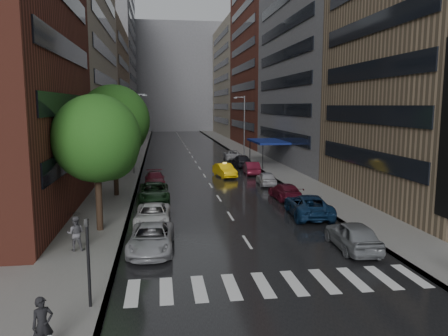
% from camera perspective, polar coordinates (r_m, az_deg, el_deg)
% --- Properties ---
extents(ground, '(220.00, 220.00, 0.00)m').
position_cam_1_polar(ground, '(21.72, 5.18, -12.83)').
color(ground, gray).
rests_on(ground, ground).
extents(road, '(14.00, 140.00, 0.01)m').
position_cam_1_polar(road, '(70.29, -4.40, 1.84)').
color(road, black).
rests_on(road, ground).
extents(sidewalk_left, '(4.00, 140.00, 0.15)m').
position_cam_1_polar(sidewalk_left, '(70.23, -11.75, 1.74)').
color(sidewalk_left, gray).
rests_on(sidewalk_left, ground).
extents(sidewalk_right, '(4.00, 140.00, 0.15)m').
position_cam_1_polar(sidewalk_right, '(71.46, 2.82, 2.02)').
color(sidewalk_right, gray).
rests_on(sidewalk_right, ground).
extents(crosswalk, '(13.15, 2.80, 0.01)m').
position_cam_1_polar(crosswalk, '(19.97, 7.15, -14.76)').
color(crosswalk, silver).
rests_on(crosswalk, ground).
extents(buildings_left, '(8.00, 108.00, 38.00)m').
position_cam_1_polar(buildings_left, '(79.55, -16.17, 13.82)').
color(buildings_left, maroon).
rests_on(buildings_left, ground).
extents(buildings_right, '(8.05, 109.10, 36.00)m').
position_cam_1_polar(buildings_right, '(79.25, 6.31, 13.42)').
color(buildings_right, '#937A5B').
rests_on(buildings_right, ground).
extents(building_far, '(40.00, 14.00, 32.00)m').
position_cam_1_polar(building_far, '(138.02, -6.51, 11.58)').
color(building_far, slate).
rests_on(building_far, ground).
extents(tree_near, '(5.31, 5.31, 8.46)m').
position_cam_1_polar(tree_near, '(27.32, -16.32, 3.70)').
color(tree_near, '#382619').
rests_on(tree_near, ground).
extents(tree_mid, '(5.96, 5.96, 9.49)m').
position_cam_1_polar(tree_mid, '(37.82, -14.18, 6.02)').
color(tree_mid, '#382619').
rests_on(tree_mid, ground).
extents(tree_far, '(4.82, 4.82, 7.67)m').
position_cam_1_polar(tree_far, '(52.79, -12.53, 5.27)').
color(tree_far, '#382619').
rests_on(tree_far, ground).
extents(taxi, '(2.30, 4.61, 1.45)m').
position_cam_1_polar(taxi, '(47.66, 0.09, -0.30)').
color(taxi, yellow).
rests_on(taxi, ground).
extents(parked_cars_left, '(2.63, 24.36, 1.48)m').
position_cam_1_polar(parked_cars_left, '(32.54, -9.21, -4.46)').
color(parked_cars_left, '#9A9BA0').
rests_on(parked_cars_left, ground).
extents(parked_cars_right, '(3.14, 44.57, 1.60)m').
position_cam_1_polar(parked_cars_right, '(42.52, 5.66, -1.35)').
color(parked_cars_right, slate).
rests_on(parked_cars_right, ground).
extents(ped_bag_walker, '(0.79, 0.71, 1.81)m').
position_cam_1_polar(ped_bag_walker, '(15.36, -22.56, -18.55)').
color(ped_bag_walker, black).
rests_on(ped_bag_walker, sidewalk_left).
extents(ped_black_umbrella, '(0.96, 0.98, 2.09)m').
position_cam_1_polar(ped_black_umbrella, '(24.47, -18.86, -7.42)').
color(ped_black_umbrella, '#56555A').
rests_on(ped_black_umbrella, sidewalk_left).
extents(traffic_light, '(0.18, 0.15, 3.45)m').
position_cam_1_polar(traffic_light, '(17.50, -17.33, -10.69)').
color(traffic_light, black).
rests_on(traffic_light, sidewalk_left).
extents(street_lamp_left, '(1.74, 0.22, 9.00)m').
position_cam_1_polar(street_lamp_left, '(49.85, -11.74, 4.72)').
color(street_lamp_left, gray).
rests_on(street_lamp_left, sidewalk_left).
extents(street_lamp_right, '(1.74, 0.22, 9.00)m').
position_cam_1_polar(street_lamp_right, '(65.96, 2.60, 5.69)').
color(street_lamp_right, gray).
rests_on(street_lamp_right, sidewalk_right).
extents(awning, '(4.00, 8.00, 3.12)m').
position_cam_1_polar(awning, '(56.60, 5.78, 3.46)').
color(awning, navy).
rests_on(awning, sidewalk_right).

